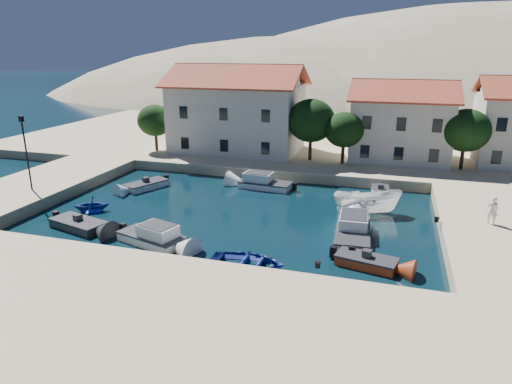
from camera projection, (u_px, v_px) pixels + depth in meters
ground at (179, 271)px, 26.67m from camera, size 400.00×400.00×0.00m
quay_south at (121, 319)px, 21.05m from camera, size 52.00×12.00×1.00m
quay_west at (36, 187)px, 40.91m from camera, size 8.00×20.00×1.00m
quay_north at (319, 142)px, 60.63m from camera, size 80.00×36.00×1.00m
hills at (421, 169)px, 140.78m from camera, size 254.00×176.00×99.00m
building_left at (237, 108)px, 52.09m from camera, size 14.70×9.45×9.70m
building_mid at (401, 119)px, 48.23m from camera, size 10.50×8.40×8.30m
trees at (325, 125)px, 47.18m from camera, size 37.30×5.30×6.45m
lamppost at (25, 146)px, 37.39m from camera, size 0.35×0.25×6.22m
bollards at (245, 233)px, 29.08m from camera, size 29.36×9.56×0.30m
motorboat_grey_sw at (79, 224)px, 32.88m from camera, size 4.66×2.95×1.25m
cabin_cruiser_south at (151, 236)px, 30.33m from camera, size 5.07×3.26×1.60m
rowboat_south at (248, 267)px, 27.17m from camera, size 4.51×3.26×0.92m
motorboat_red_se at (366, 262)px, 27.13m from camera, size 3.82×2.32×1.25m
cabin_cruiser_east at (353, 231)px, 31.19m from camera, size 2.64×5.78×1.60m
boat_east at (366, 213)px, 35.99m from camera, size 5.64×3.26×2.05m
motorboat_white_ne at (380, 192)px, 40.12m from camera, size 1.72×3.24×1.25m
rowboat_west at (92, 211)px, 36.36m from camera, size 3.44×3.28×1.42m
motorboat_white_west at (146, 185)px, 42.25m from camera, size 3.27×4.36×1.25m
cabin_cruiser_north at (265, 183)px, 42.25m from camera, size 5.04×2.48×1.60m
pedestrian at (492, 210)px, 30.82m from camera, size 0.72×0.49×1.92m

